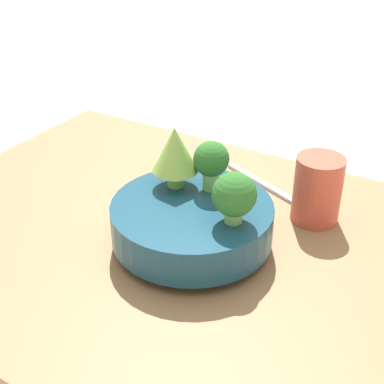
% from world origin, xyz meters
% --- Properties ---
extents(ground_plane, '(6.00, 6.00, 0.00)m').
position_xyz_m(ground_plane, '(0.00, 0.00, 0.00)').
color(ground_plane, silver).
extents(table, '(0.89, 0.62, 0.04)m').
position_xyz_m(table, '(0.00, 0.00, 0.02)').
color(table, olive).
rests_on(table, ground_plane).
extents(bowl, '(0.22, 0.22, 0.07)m').
position_xyz_m(bowl, '(-0.01, 0.01, 0.08)').
color(bowl, navy).
rests_on(bowl, table).
extents(broccoli_floret_front, '(0.05, 0.05, 0.07)m').
position_xyz_m(broccoli_floret_front, '(-0.01, -0.04, 0.15)').
color(broccoli_floret_front, '#7AB256').
rests_on(broccoli_floret_front, bowl).
extents(romanesco_piece_near, '(0.06, 0.06, 0.09)m').
position_xyz_m(romanesco_piece_near, '(0.04, -0.02, 0.16)').
color(romanesco_piece_near, '#6BA34C').
rests_on(romanesco_piece_near, bowl).
extents(broccoli_floret_left, '(0.06, 0.06, 0.07)m').
position_xyz_m(broccoli_floret_left, '(-0.08, 0.02, 0.15)').
color(broccoli_floret_left, '#7AB256').
rests_on(broccoli_floret_left, bowl).
extents(cup, '(0.07, 0.07, 0.10)m').
position_xyz_m(cup, '(-0.14, -0.14, 0.09)').
color(cup, '#C64C38').
rests_on(cup, table).
extents(fork, '(0.16, 0.07, 0.01)m').
position_xyz_m(fork, '(-0.03, -0.20, 0.04)').
color(fork, silver).
rests_on(fork, table).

